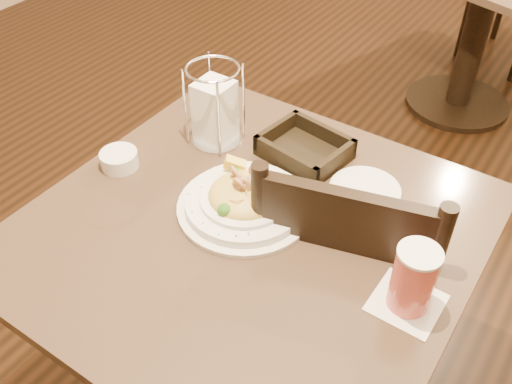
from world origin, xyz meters
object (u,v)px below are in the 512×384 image
Objects in this scene: butter_ramekin at (119,159)px; napkin_caddy at (215,110)px; pasta_bowl at (245,199)px; drink_glass at (413,279)px; bread_basket at (305,149)px; side_plate at (365,190)px; dining_chair_near at (343,283)px; main_table at (251,297)px; background_table at (482,8)px.

napkin_caddy is at bearing 59.27° from butter_ramekin.
pasta_bowl is at bearing 7.44° from butter_ramekin.
drink_glass is 0.73m from butter_ramekin.
bread_basket reaches higher than butter_ramekin.
butter_ramekin is at bearing -155.28° from side_plate.
dining_chair_near is at bearing -3.42° from napkin_caddy.
butter_ramekin is (-0.35, -0.28, -0.00)m from bread_basket.
pasta_bowl is (-0.04, 0.04, 0.27)m from main_table.
main_table is 0.28m from pasta_bowl.
background_table is at bearing -98.01° from dining_chair_near.
napkin_caddy is 1.28× the size of side_plate.
pasta_bowl reaches higher than side_plate.
background_table is 2.04m from drink_glass.
side_plate reaches higher than background_table.
napkin_caddy reaches higher than bread_basket.
butter_ramekin is at bearing -178.81° from main_table.
bread_basket is (-0.18, 0.09, 0.29)m from dining_chair_near.
drink_glass is 0.64m from napkin_caddy.
bread_basket is 0.24m from napkin_caddy.
butter_ramekin is (-0.33, -0.04, -0.01)m from pasta_bowl.
bread_basket is (0.03, -1.69, 0.26)m from background_table.
main_table is at bearing -84.21° from bread_basket.
bread_basket reaches higher than background_table.
napkin_caddy reaches higher than butter_ramekin.
napkin_caddy is at bearing 160.45° from drink_glass.
side_plate is (0.18, -0.04, -0.01)m from bread_basket.
drink_glass is at bearing -1.29° from main_table.
drink_glass is at bearing -78.23° from background_table.
drink_glass reaches higher than side_plate.
napkin_caddy is at bearing -96.23° from background_table.
pasta_bowl is 1.60× the size of napkin_caddy.
pasta_bowl is at bearing 173.70° from drink_glass.
background_table is 12.62× the size of butter_ramekin.
background_table is at bearing 90.43° from pasta_bowl.
napkin_caddy is (-0.40, 0.02, 0.36)m from dining_chair_near.
bread_basket is (-0.03, 0.27, 0.26)m from main_table.
background_table is 5.22× the size of bread_basket.
drink_glass is 0.67× the size of napkin_caddy.
butter_ramekin reaches higher than background_table.
dining_chair_near is (0.16, 0.18, -0.03)m from main_table.
napkin_caddy reaches higher than side_plate.
bread_basket is (-0.38, 0.28, -0.05)m from drink_glass.
pasta_bowl is 0.40m from drink_glass.
side_plate is at bearing -11.49° from bread_basket.
background_table is at bearing 91.58° from main_table.
main_table is 0.80× the size of background_table.
bread_basket reaches higher than main_table.
background_table is 1.79m from dining_chair_near.
main_table is at bearing 1.19° from butter_ramekin.
napkin_caddy reaches higher than drink_glass.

